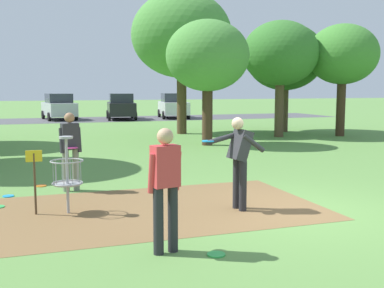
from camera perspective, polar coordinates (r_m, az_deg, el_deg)
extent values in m
plane|color=#5B8942|center=(8.87, 12.58, -7.98)|extent=(160.00, 160.00, 0.00)
cube|color=brown|center=(8.90, -3.99, -7.76)|extent=(5.93, 3.65, 0.01)
cylinder|color=#9E9EA3|center=(8.70, -14.84, -3.79)|extent=(0.05, 0.05, 1.35)
cylinder|color=#9E9EA3|center=(8.60, -14.98, 0.77)|extent=(0.24, 0.24, 0.04)
torus|color=#9E9EA3|center=(8.65, -14.90, -1.99)|extent=(0.58, 0.58, 0.02)
torus|color=#9E9EA3|center=(8.72, -14.82, -4.59)|extent=(0.55, 0.55, 0.03)
cylinder|color=#9E9EA3|center=(8.72, -14.81, -4.72)|extent=(0.48, 0.48, 0.02)
cylinder|color=gray|center=(8.70, -13.29, -3.23)|extent=(0.01, 0.01, 0.40)
cylinder|color=gray|center=(8.83, -13.68, -3.09)|extent=(0.01, 0.01, 0.40)
cylinder|color=gray|center=(8.91, -14.49, -3.03)|extent=(0.01, 0.01, 0.40)
cylinder|color=gray|center=(8.90, -15.43, -3.07)|extent=(0.01, 0.01, 0.40)
cylinder|color=gray|center=(8.81, -16.17, -3.20)|extent=(0.01, 0.01, 0.40)
cylinder|color=gray|center=(8.67, -16.43, -3.36)|extent=(0.01, 0.01, 0.40)
cylinder|color=gray|center=(8.53, -16.08, -3.51)|extent=(0.01, 0.01, 0.40)
cylinder|color=gray|center=(8.46, -15.25, -3.58)|extent=(0.01, 0.01, 0.40)
cylinder|color=gray|center=(8.47, -14.25, -3.54)|extent=(0.01, 0.01, 0.40)
cylinder|color=gray|center=(8.56, -13.50, -3.40)|extent=(0.01, 0.01, 0.40)
cylinder|color=#4C3823|center=(8.80, -18.45, -4.62)|extent=(0.04, 0.04, 1.10)
cube|color=gold|center=(8.72, -18.57, -1.39)|extent=(0.28, 0.03, 0.20)
cylinder|color=slate|center=(10.63, -13.84, -3.03)|extent=(0.14, 0.14, 0.92)
cylinder|color=slate|center=(10.58, -14.99, -3.11)|extent=(0.14, 0.14, 0.92)
cube|color=#2D2D33|center=(10.51, -14.53, 0.91)|extent=(0.39, 0.28, 0.56)
sphere|color=#9E7051|center=(10.47, -14.59, 3.09)|extent=(0.22, 0.22, 0.22)
cylinder|color=#2D2D33|center=(10.54, -13.50, 0.50)|extent=(0.12, 0.18, 0.55)
cylinder|color=#2D2D33|center=(10.45, -15.49, 0.39)|extent=(0.12, 0.18, 0.55)
cylinder|color=#E53D99|center=(10.36, -14.24, -0.44)|extent=(0.22, 0.22, 0.02)
cylinder|color=#232328|center=(6.43, -4.08, -9.27)|extent=(0.14, 0.14, 0.92)
cylinder|color=#232328|center=(6.53, -2.33, -9.02)|extent=(0.14, 0.14, 0.92)
cube|color=#D1383D|center=(6.31, -3.24, -2.67)|extent=(0.40, 0.29, 0.56)
sphere|color=tan|center=(6.26, -3.27, 0.94)|extent=(0.22, 0.22, 0.22)
cylinder|color=#D1383D|center=(6.26, -4.86, -3.54)|extent=(0.12, 0.18, 0.55)
cylinder|color=#D1383D|center=(6.43, -1.82, -3.25)|extent=(0.12, 0.18, 0.55)
cylinder|color=white|center=(6.51, -3.95, -4.44)|extent=(0.22, 0.22, 0.02)
cylinder|color=#232328|center=(8.66, 6.17, -5.09)|extent=(0.14, 0.14, 0.92)
cylinder|color=#232328|center=(8.84, 5.40, -4.83)|extent=(0.14, 0.14, 0.92)
cube|color=#2D2D33|center=(8.63, 5.84, -0.14)|extent=(0.43, 0.41, 0.60)
sphere|color=beige|center=(8.56, 5.53, 2.49)|extent=(0.22, 0.22, 0.22)
cylinder|color=#2D2D33|center=(8.60, 3.58, 0.64)|extent=(0.59, 0.17, 0.21)
cylinder|color=#1E93DB|center=(8.47, 1.94, 0.35)|extent=(0.22, 0.22, 0.02)
cylinder|color=#2D2D33|center=(8.59, 7.44, 0.12)|extent=(0.49, 0.15, 0.37)
cylinder|color=#1E93DB|center=(10.54, -21.31, -5.88)|extent=(0.23, 0.23, 0.02)
cylinder|color=green|center=(6.53, 2.94, -13.17)|extent=(0.25, 0.25, 0.02)
cylinder|color=orange|center=(11.37, -17.79, -4.83)|extent=(0.25, 0.25, 0.02)
cylinder|color=#422D1E|center=(23.07, 17.53, 4.10)|extent=(0.41, 0.41, 2.56)
ellipsoid|color=#428433|center=(23.11, 17.75, 10.29)|extent=(3.24, 3.24, 2.75)
cylinder|color=#422D1E|center=(18.46, 1.86, 3.36)|extent=(0.41, 0.41, 2.26)
ellipsoid|color=#4C8E3D|center=(18.47, 1.89, 10.63)|extent=(3.23, 3.23, 2.74)
cylinder|color=brown|center=(24.67, 11.04, 4.16)|extent=(0.44, 0.44, 2.31)
ellipsoid|color=#2D6623|center=(24.70, 11.18, 10.28)|extent=(3.96, 3.96, 3.36)
cylinder|color=#4C3823|center=(23.09, -1.26, 4.92)|extent=(0.47, 0.47, 2.96)
ellipsoid|color=#4C8E3D|center=(23.22, -1.28, 13.06)|extent=(4.83, 4.83, 4.10)
cylinder|color=brown|center=(22.01, 10.50, 4.13)|extent=(0.42, 0.42, 2.51)
ellipsoid|color=#38752D|center=(22.04, 10.64, 10.74)|extent=(3.43, 3.43, 2.91)
cube|color=#4C4C51|center=(34.37, -11.29, 2.94)|extent=(36.00, 6.00, 0.01)
cube|color=#B2B7BC|center=(34.69, -15.77, 4.09)|extent=(2.31, 4.39, 0.90)
cube|color=#2D333D|center=(34.66, -15.81, 5.36)|extent=(1.85, 2.37, 0.64)
cylinder|color=black|center=(35.85, -17.54, 3.38)|extent=(0.25, 0.62, 0.60)
cylinder|color=black|center=(36.16, -14.72, 3.50)|extent=(0.25, 0.62, 0.60)
cylinder|color=black|center=(33.28, -16.87, 3.17)|extent=(0.25, 0.62, 0.60)
cylinder|color=black|center=(33.61, -13.84, 3.30)|extent=(0.25, 0.62, 0.60)
cube|color=black|center=(34.13, -8.56, 4.22)|extent=(2.26, 4.37, 0.90)
cube|color=#2D333D|center=(34.10, -8.59, 5.52)|extent=(1.82, 2.35, 0.64)
cylinder|color=black|center=(35.40, -10.15, 3.55)|extent=(0.25, 0.62, 0.60)
cylinder|color=black|center=(35.52, -7.24, 3.62)|extent=(0.25, 0.62, 0.60)
cylinder|color=black|center=(32.80, -9.96, 3.31)|extent=(0.25, 0.62, 0.60)
cylinder|color=black|center=(32.93, -6.83, 3.38)|extent=(0.25, 0.62, 0.60)
cube|color=silver|center=(35.24, -2.27, 4.37)|extent=(2.36, 4.41, 0.90)
cube|color=#2D333D|center=(35.22, -2.28, 5.62)|extent=(1.87, 2.38, 0.64)
cylinder|color=black|center=(36.43, -3.99, 3.73)|extent=(0.26, 0.62, 0.60)
cylinder|color=black|center=(36.69, -1.19, 3.77)|extent=(0.26, 0.62, 0.60)
cylinder|color=black|center=(33.85, -3.44, 3.50)|extent=(0.26, 0.62, 0.60)
cylinder|color=black|center=(34.13, -0.44, 3.54)|extent=(0.26, 0.62, 0.60)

